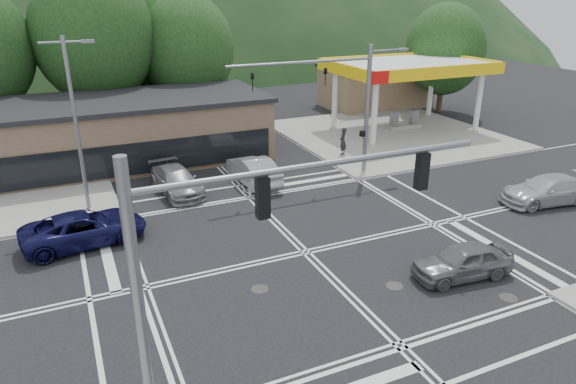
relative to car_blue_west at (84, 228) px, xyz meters
name	(u,v)px	position (x,y,z in m)	size (l,w,h in m)	color
ground	(305,252)	(8.93, -5.00, -0.77)	(120.00, 120.00, 0.00)	black
sidewalk_ne	(390,134)	(23.93, 10.00, -0.69)	(16.00, 16.00, 0.15)	gray
gas_station_canopy	(408,69)	(25.92, 10.99, 4.27)	(12.32, 8.34, 5.75)	silver
convenience_store	(375,87)	(28.93, 20.00, 1.13)	(10.00, 6.00, 3.80)	#846B4F
commercial_row	(83,137)	(0.93, 12.00, 1.23)	(24.00, 8.00, 4.00)	brown
hill_north	(101,50)	(8.93, 85.00, -0.77)	(252.00, 126.00, 140.00)	black
tree_n_b	(93,36)	(2.93, 19.00, 7.02)	(9.00, 9.00, 12.98)	#382619
tree_n_c	(187,49)	(9.93, 19.00, 5.72)	(7.60, 7.60, 10.87)	#382619
tree_n_e	(140,38)	(6.93, 23.00, 6.37)	(8.40, 8.40, 11.98)	#382619
tree_ne	(445,50)	(32.93, 15.00, 5.07)	(7.20, 7.20, 9.99)	#382619
streetlight_nw	(76,118)	(0.49, 4.00, 4.28)	(2.50, 0.25, 9.00)	slate
signal_mast_ne	(350,95)	(15.88, 3.20, 4.30)	(11.65, 0.30, 8.00)	slate
signal_mast_sw	(216,265)	(2.54, -13.20, 4.35)	(9.14, 0.28, 8.00)	slate
car_blue_west	(84,228)	(0.00, 0.00, 0.00)	(2.55, 5.53, 1.54)	#0C0C35
car_grey_center	(463,261)	(13.86, -9.50, -0.05)	(1.69, 4.20, 1.43)	#5C5D60
car_silver_east	(547,190)	(23.59, -5.30, -0.01)	(2.13, 5.23, 1.52)	#A7AAAE
car_queue_a	(253,170)	(9.93, 4.28, 0.06)	(1.75, 5.02, 1.65)	#979B9E
car_queue_b	(238,134)	(11.96, 12.99, -0.03)	(1.73, 4.31, 1.47)	beige
car_northbound	(176,181)	(5.32, 4.59, -0.04)	(2.05, 5.04, 1.46)	slate
pedestrian	(343,141)	(17.54, 6.64, 0.35)	(0.71, 0.46, 1.94)	black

